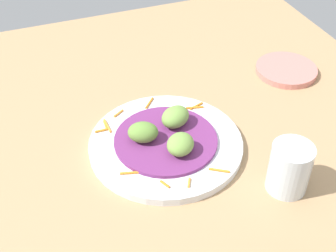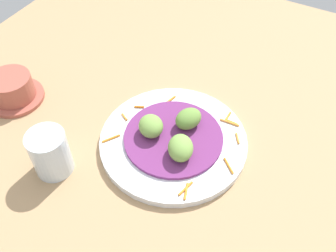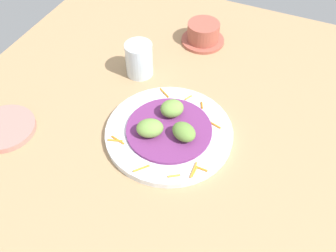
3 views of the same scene
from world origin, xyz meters
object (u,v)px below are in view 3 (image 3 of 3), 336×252
(main_plate, at_px, (169,133))
(guac_scoop_center, at_px, (185,132))
(guac_scoop_right, at_px, (172,108))
(side_plate_small, at_px, (5,128))
(water_glass, at_px, (139,59))
(terracotta_bowl, at_px, (203,34))
(guac_scoop_left, at_px, (150,128))

(main_plate, relative_size, guac_scoop_center, 5.14)
(guac_scoop_center, relative_size, guac_scoop_right, 1.04)
(side_plate_small, bearing_deg, main_plate, -158.18)
(water_glass, bearing_deg, terracotta_bowl, -117.58)
(main_plate, xyz_separation_m, guac_scoop_center, (-0.04, 0.01, 0.03))
(water_glass, bearing_deg, side_plate_small, 57.95)
(guac_scoop_right, bearing_deg, terracotta_bowl, -82.37)
(guac_scoop_right, height_order, water_glass, water_glass)
(main_plate, bearing_deg, side_plate_small, 21.82)
(guac_scoop_right, height_order, terracotta_bowl, terracotta_bowl)
(guac_scoop_right, bearing_deg, guac_scoop_center, 135.13)
(guac_scoop_center, xyz_separation_m, water_glass, (0.19, -0.17, 0.00))
(side_plate_small, bearing_deg, guac_scoop_right, -151.56)
(guac_scoop_left, relative_size, terracotta_bowl, 0.48)
(guac_scoop_left, xyz_separation_m, guac_scoop_center, (-0.07, -0.02, -0.00))
(guac_scoop_center, relative_size, water_glass, 0.62)
(guac_scoop_center, distance_m, water_glass, 0.25)
(side_plate_small, xyz_separation_m, water_glass, (-0.18, -0.29, 0.04))
(main_plate, height_order, guac_scoop_center, guac_scoop_center)
(guac_scoop_center, distance_m, guac_scoop_right, 0.07)
(side_plate_small, bearing_deg, water_glass, -122.05)
(guac_scoop_left, bearing_deg, guac_scoop_center, -164.87)
(guac_scoop_center, bearing_deg, main_plate, -14.87)
(side_plate_small, distance_m, terracotta_bowl, 0.54)
(guac_scoop_left, xyz_separation_m, water_glass, (0.12, -0.18, 0.00))
(main_plate, height_order, side_plate_small, main_plate)
(main_plate, distance_m, guac_scoop_left, 0.05)
(terracotta_bowl, distance_m, water_glass, 0.21)
(water_glass, bearing_deg, guac_scoop_left, 122.44)
(main_plate, bearing_deg, terracotta_bowl, -81.46)
(guac_scoop_left, distance_m, water_glass, 0.22)
(terracotta_bowl, bearing_deg, guac_scoop_right, 97.63)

